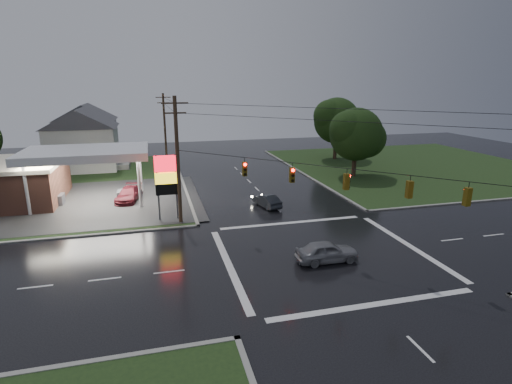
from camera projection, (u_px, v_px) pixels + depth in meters
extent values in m
plane|color=black|center=(324.00, 254.00, 28.93)|extent=(120.00, 120.00, 0.00)
cube|color=#1C3015|center=(28.00, 188.00, 46.84)|extent=(36.00, 36.00, 0.08)
cube|color=#1C3015|center=(413.00, 166.00, 59.50)|extent=(36.00, 36.00, 0.08)
cube|color=#2D2D2D|center=(71.00, 203.00, 40.82)|extent=(26.00, 18.00, 0.02)
cylinder|color=silver|center=(26.00, 190.00, 36.65)|extent=(0.30, 0.30, 5.00)
cylinder|color=silver|center=(139.00, 183.00, 39.09)|extent=(0.30, 0.30, 5.00)
cylinder|color=silver|center=(43.00, 176.00, 42.25)|extent=(0.30, 0.30, 5.00)
cylinder|color=silver|center=(140.00, 171.00, 44.69)|extent=(0.30, 0.30, 5.00)
cube|color=silver|center=(86.00, 153.00, 39.96)|extent=(12.00, 8.00, 0.80)
cube|color=white|center=(87.00, 157.00, 40.07)|extent=(11.40, 7.40, 0.04)
cube|color=#59595E|center=(60.00, 200.00, 40.46)|extent=(0.80, 1.60, 1.10)
cube|color=#59595E|center=(122.00, 196.00, 41.92)|extent=(0.80, 1.60, 1.10)
cylinder|color=#59595E|center=(158.00, 189.00, 35.17)|extent=(0.16, 0.16, 6.00)
cylinder|color=#59595E|center=(176.00, 187.00, 35.56)|extent=(0.16, 0.16, 6.00)
cube|color=red|center=(166.00, 164.00, 34.78)|extent=(2.00, 0.35, 1.40)
cube|color=yellow|center=(167.00, 178.00, 35.13)|extent=(2.00, 0.35, 1.00)
cube|color=black|center=(167.00, 189.00, 35.39)|extent=(2.00, 0.35, 1.00)
cylinder|color=#382619|center=(178.00, 162.00, 34.02)|extent=(0.32, 0.32, 11.00)
cube|color=#382619|center=(175.00, 103.00, 32.72)|extent=(2.20, 0.12, 0.12)
cube|color=#382619|center=(175.00, 113.00, 32.93)|extent=(1.80, 0.12, 0.12)
cylinder|color=#382619|center=(165.00, 129.00, 60.67)|extent=(0.32, 0.32, 10.50)
cube|color=#382619|center=(163.00, 97.00, 59.44)|extent=(2.20, 0.12, 0.12)
cube|color=#382619|center=(163.00, 103.00, 59.65)|extent=(1.80, 0.12, 0.12)
cube|color=#59470C|center=(245.00, 169.00, 30.71)|extent=(0.34, 0.34, 1.10)
cylinder|color=#FF0C07|center=(245.00, 165.00, 30.43)|extent=(0.22, 0.08, 0.22)
cube|color=#59470C|center=(292.00, 175.00, 28.75)|extent=(0.34, 0.34, 1.10)
cylinder|color=#FF0C07|center=(293.00, 170.00, 28.46)|extent=(0.22, 0.08, 0.22)
cube|color=#59470C|center=(346.00, 182.00, 26.79)|extent=(0.34, 0.34, 1.10)
cylinder|color=#FF0C07|center=(349.00, 176.00, 26.73)|extent=(0.08, 0.22, 0.22)
cube|color=#59470C|center=(409.00, 190.00, 24.82)|extent=(0.34, 0.34, 1.10)
cylinder|color=#FF0C07|center=(408.00, 183.00, 24.91)|extent=(0.22, 0.08, 0.22)
cube|color=#59470C|center=(467.00, 197.00, 23.25)|extent=(0.34, 0.34, 1.10)
cylinder|color=#FF0C07|center=(466.00, 190.00, 23.33)|extent=(0.22, 0.08, 0.22)
cube|color=silver|center=(84.00, 148.00, 56.60)|extent=(9.00, 8.00, 6.00)
cube|color=gray|center=(124.00, 164.00, 58.58)|extent=(1.60, 4.80, 0.80)
cube|color=silver|center=(88.00, 138.00, 67.55)|extent=(9.00, 8.00, 6.00)
cube|color=gray|center=(122.00, 152.00, 69.53)|extent=(1.60, 4.80, 0.80)
cylinder|color=black|center=(354.00, 158.00, 52.19)|extent=(0.56, 0.56, 5.04)
sphere|color=black|center=(356.00, 134.00, 51.38)|extent=(6.80, 6.80, 6.80)
sphere|color=black|center=(366.00, 138.00, 52.24)|extent=(5.10, 5.10, 5.10)
sphere|color=black|center=(348.00, 129.00, 50.48)|extent=(4.76, 4.76, 4.76)
cylinder|color=black|center=(335.00, 142.00, 64.04)|extent=(0.56, 0.56, 5.60)
sphere|color=black|center=(337.00, 121.00, 63.14)|extent=(7.20, 7.20, 7.20)
sphere|color=black|center=(346.00, 125.00, 64.04)|extent=(5.40, 5.40, 5.40)
sphere|color=black|center=(330.00, 116.00, 62.20)|extent=(5.04, 5.04, 5.04)
imported|color=#212529|center=(267.00, 201.00, 39.83)|extent=(2.20, 4.05, 1.27)
imported|color=gray|center=(327.00, 251.00, 27.59)|extent=(4.37, 1.78, 1.48)
imported|color=#59141C|center=(129.00, 194.00, 41.82)|extent=(3.00, 5.26, 1.44)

